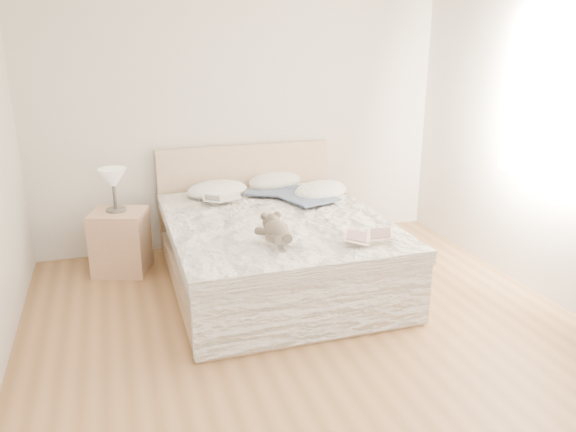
{
  "coord_description": "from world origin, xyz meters",
  "views": [
    {
      "loc": [
        -1.23,
        -3.07,
        2.03
      ],
      "look_at": [
        0.08,
        1.05,
        0.62
      ],
      "focal_mm": 35.0,
      "sensor_mm": 36.0,
      "label": 1
    }
  ],
  "objects_px": {
    "childrens_book": "(369,237)",
    "teddy_bear": "(276,238)",
    "bed": "(273,247)",
    "photo_book": "(222,198)",
    "table_lamp": "(113,181)",
    "nightstand": "(121,242)"
  },
  "relations": [
    {
      "from": "childrens_book",
      "to": "teddy_bear",
      "type": "xyz_separation_m",
      "value": [
        -0.66,
        0.12,
        0.02
      ]
    },
    {
      "from": "bed",
      "to": "photo_book",
      "type": "bearing_deg",
      "value": 123.97
    },
    {
      "from": "childrens_book",
      "to": "teddy_bear",
      "type": "distance_m",
      "value": 0.68
    },
    {
      "from": "photo_book",
      "to": "bed",
      "type": "bearing_deg",
      "value": -48.46
    },
    {
      "from": "table_lamp",
      "to": "childrens_book",
      "type": "bearing_deg",
      "value": -39.64
    },
    {
      "from": "bed",
      "to": "nightstand",
      "type": "distance_m",
      "value": 1.37
    },
    {
      "from": "table_lamp",
      "to": "childrens_book",
      "type": "distance_m",
      "value": 2.25
    },
    {
      "from": "bed",
      "to": "teddy_bear",
      "type": "bearing_deg",
      "value": -104.55
    },
    {
      "from": "teddy_bear",
      "to": "nightstand",
      "type": "bearing_deg",
      "value": 125.84
    },
    {
      "from": "nightstand",
      "to": "photo_book",
      "type": "xyz_separation_m",
      "value": [
        0.89,
        -0.1,
        0.35
      ]
    },
    {
      "from": "bed",
      "to": "nightstand",
      "type": "height_order",
      "value": "bed"
    },
    {
      "from": "bed",
      "to": "table_lamp",
      "type": "distance_m",
      "value": 1.48
    },
    {
      "from": "childrens_book",
      "to": "teddy_bear",
      "type": "relative_size",
      "value": 1.22
    },
    {
      "from": "photo_book",
      "to": "childrens_book",
      "type": "height_order",
      "value": "same"
    },
    {
      "from": "bed",
      "to": "table_lamp",
      "type": "relative_size",
      "value": 5.71
    },
    {
      "from": "nightstand",
      "to": "photo_book",
      "type": "relative_size",
      "value": 1.59
    },
    {
      "from": "table_lamp",
      "to": "teddy_bear",
      "type": "bearing_deg",
      "value": -51.05
    },
    {
      "from": "childrens_book",
      "to": "teddy_bear",
      "type": "bearing_deg",
      "value": -163.57
    },
    {
      "from": "bed",
      "to": "nightstand",
      "type": "relative_size",
      "value": 3.83
    },
    {
      "from": "photo_book",
      "to": "childrens_book",
      "type": "distance_m",
      "value": 1.54
    },
    {
      "from": "bed",
      "to": "childrens_book",
      "type": "height_order",
      "value": "bed"
    },
    {
      "from": "teddy_bear",
      "to": "photo_book",
      "type": "bearing_deg",
      "value": 94.17
    }
  ]
}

